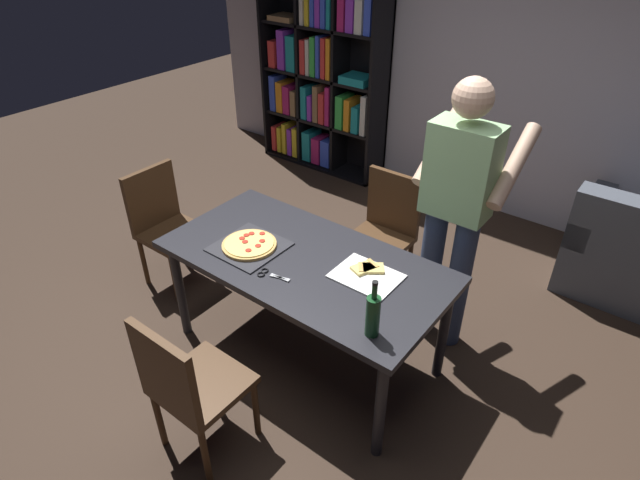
{
  "coord_description": "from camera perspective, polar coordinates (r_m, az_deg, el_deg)",
  "views": [
    {
      "loc": [
        1.58,
        -1.9,
        2.51
      ],
      "look_at": [
        0.0,
        0.15,
        0.8
      ],
      "focal_mm": 29.33,
      "sensor_mm": 36.0,
      "label": 1
    }
  ],
  "objects": [
    {
      "name": "dining_table",
      "position": [
        3.08,
        -1.71,
        -3.17
      ],
      "size": [
        1.7,
        0.86,
        0.75
      ],
      "color": "#232328",
      "rests_on": "ground_plane"
    },
    {
      "name": "person_serving_pizza",
      "position": [
        3.17,
        14.67,
        3.73
      ],
      "size": [
        0.55,
        0.54,
        1.75
      ],
      "color": "#38476B",
      "rests_on": "ground_plane"
    },
    {
      "name": "chair_left_end",
      "position": [
        4.02,
        -16.64,
        2.05
      ],
      "size": [
        0.42,
        0.42,
        0.9
      ],
      "color": "#472D19",
      "rests_on": "ground_plane"
    },
    {
      "name": "wine_bottle",
      "position": [
        2.49,
        5.79,
        -8.13
      ],
      "size": [
        0.07,
        0.07,
        0.32
      ],
      "color": "#194723",
      "rests_on": "dining_table"
    },
    {
      "name": "ground_plane",
      "position": [
        3.53,
        -1.52,
        -12.0
      ],
      "size": [
        12.0,
        12.0,
        0.0
      ],
      "primitive_type": "plane",
      "color": "#38281E"
    },
    {
      "name": "chair_near_camera",
      "position": [
        2.73,
        -14.28,
        -14.96
      ],
      "size": [
        0.42,
        0.42,
        0.9
      ],
      "color": "#472D19",
      "rests_on": "ground_plane"
    },
    {
      "name": "chair_far_side",
      "position": [
        3.8,
        7.08,
        1.42
      ],
      "size": [
        0.42,
        0.42,
        0.9
      ],
      "color": "#472D19",
      "rests_on": "ground_plane"
    },
    {
      "name": "bookshelf",
      "position": [
        5.6,
        0.22,
        17.25
      ],
      "size": [
        1.4,
        0.35,
        1.95
      ],
      "color": "black",
      "rests_on": "ground_plane"
    },
    {
      "name": "back_wall",
      "position": [
        4.9,
        18.81,
        18.69
      ],
      "size": [
        6.4,
        0.1,
        2.8
      ],
      "primitive_type": "cube",
      "color": "#BCB7C6",
      "rests_on": "ground_plane"
    },
    {
      "name": "kitchen_scissors",
      "position": [
        2.92,
        -5.59,
        -3.73
      ],
      "size": [
        0.2,
        0.09,
        0.01
      ],
      "color": "silver",
      "rests_on": "dining_table"
    },
    {
      "name": "pepperoni_pizza_on_tray",
      "position": [
        3.15,
        -7.71,
        -0.57
      ],
      "size": [
        0.39,
        0.39,
        0.04
      ],
      "color": "#2D2D33",
      "rests_on": "dining_table"
    },
    {
      "name": "pizza_slices_on_towel",
      "position": [
        2.92,
        5.13,
        -3.63
      ],
      "size": [
        0.36,
        0.28,
        0.03
      ],
      "color": "white",
      "rests_on": "dining_table"
    }
  ]
}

